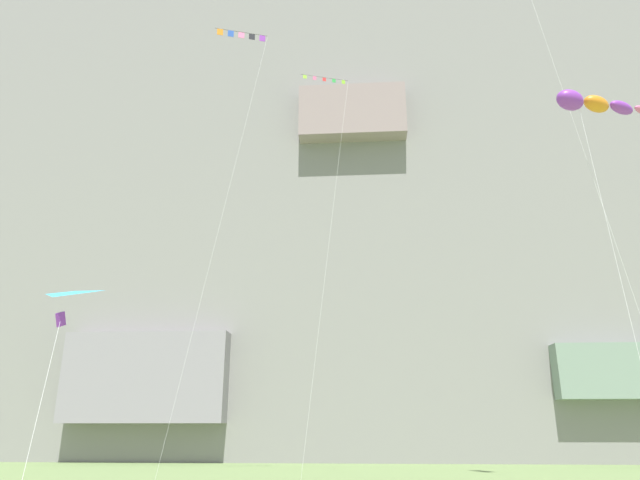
# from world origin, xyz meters

# --- Properties ---
(cliff_face) EXTENTS (180.00, 30.19, 63.44)m
(cliff_face) POSITION_xyz_m (-0.02, 71.15, 31.67)
(cliff_face) COLOR gray
(cliff_face) RESTS_ON ground
(kite_delta_upper_left) EXTENTS (2.35, 3.71, 6.92)m
(kite_delta_upper_left) POSITION_xyz_m (-9.16, 15.29, 6.61)
(kite_delta_upper_left) COLOR #38B2D1
(kite_delta_upper_left) RESTS_ON ground
(kite_banner_low_left) EXTENTS (4.19, 6.15, 33.22)m
(kite_banner_low_left) POSITION_xyz_m (-8.56, 35.07, 30.72)
(kite_banner_low_left) COLOR black
(kite_banner_low_left) RESTS_ON ground
(kite_banner_low_right) EXTENTS (4.01, 5.80, 31.41)m
(kite_banner_low_right) POSITION_xyz_m (-2.12, 38.54, 25.65)
(kite_banner_low_right) COLOR black
(kite_banner_low_right) RESTS_ON ground
(kite_windsock_front_field) EXTENTS (6.83, 8.70, 19.87)m
(kite_windsock_front_field) POSITION_xyz_m (12.60, 24.81, 19.12)
(kite_windsock_front_field) COLOR purple
(kite_windsock_front_field) RESTS_ON ground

